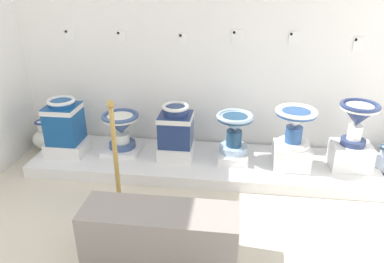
{
  "coord_description": "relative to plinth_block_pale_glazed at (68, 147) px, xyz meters",
  "views": [
    {
      "loc": [
        2.36,
        -1.19,
        1.92
      ],
      "look_at": [
        1.94,
        2.15,
        0.42
      ],
      "focal_mm": 34.06,
      "sensor_mm": 36.0,
      "label": 1
    }
  ],
  "objects": [
    {
      "name": "plinth_block_pale_glazed",
      "position": [
        0.0,
        0.0,
        0.0
      ],
      "size": [
        0.4,
        0.35,
        0.14
      ],
      "primitive_type": "cube",
      "color": "white",
      "rests_on": "display_platform"
    },
    {
      "name": "decorative_vase_companion",
      "position": [
        -0.4,
        0.25,
        -0.03
      ],
      "size": [
        0.27,
        0.27,
        0.36
      ],
      "color": "navy",
      "rests_on": "ground_plane"
    },
    {
      "name": "antique_toilet_tall_cobalt",
      "position": [
        1.76,
        0.09,
        0.29
      ],
      "size": [
        0.37,
        0.37,
        0.41
      ],
      "color": "#A2BED8",
      "rests_on": "plinth_block_tall_cobalt"
    },
    {
      "name": "plinth_block_tall_cobalt",
      "position": [
        1.76,
        0.09,
        -0.03
      ],
      "size": [
        0.3,
        0.39,
        0.08
      ],
      "primitive_type": "cube",
      "color": "white",
      "rests_on": "display_platform"
    },
    {
      "name": "info_placard_fifth",
      "position": [
        2.31,
        0.47,
        1.12
      ],
      "size": [
        0.11,
        0.01,
        0.12
      ],
      "color": "white"
    },
    {
      "name": "decorative_vase_spare",
      "position": [
        3.28,
        0.18,
        -0.06
      ],
      "size": [
        0.31,
        0.31,
        0.31
      ],
      "color": "#314E73",
      "rests_on": "ground_plane"
    },
    {
      "name": "stanchion_post_near_left",
      "position": [
        0.79,
        -0.73,
        0.1
      ],
      "size": [
        0.26,
        0.26,
        1.0
      ],
      "color": "#B68E45",
      "rests_on": "ground_plane"
    },
    {
      "name": "antique_toilet_slender_white",
      "position": [
        2.91,
        0.05,
        0.47
      ],
      "size": [
        0.36,
        0.36,
        0.42
      ],
      "color": "navy",
      "rests_on": "plinth_block_slender_white"
    },
    {
      "name": "plinth_block_slender_white",
      "position": [
        2.91,
        0.05,
        0.06
      ],
      "size": [
        0.37,
        0.29,
        0.25
      ],
      "primitive_type": "cube",
      "color": "white",
      "rests_on": "display_platform"
    },
    {
      "name": "antique_toilet_pale_glazed",
      "position": [
        0.0,
        0.0,
        0.31
      ],
      "size": [
        0.33,
        0.34,
        0.47
      ],
      "color": "#154B8C",
      "rests_on": "plinth_block_pale_glazed"
    },
    {
      "name": "antique_toilet_leftmost",
      "position": [
        0.57,
        0.11,
        0.23
      ],
      "size": [
        0.39,
        0.39,
        0.38
      ],
      "color": "#3E568C",
      "rests_on": "plinth_block_leftmost"
    },
    {
      "name": "info_placard_sixth",
      "position": [
        2.92,
        0.47,
        1.07
      ],
      "size": [
        0.1,
        0.01,
        0.14
      ],
      "color": "white"
    },
    {
      "name": "info_placard_first",
      "position": [
        -0.04,
        0.47,
        1.1
      ],
      "size": [
        0.12,
        0.01,
        0.12
      ],
      "color": "white"
    },
    {
      "name": "antique_toilet_squat_floral",
      "position": [
        1.17,
        0.06,
        0.29
      ],
      "size": [
        0.34,
        0.32,
        0.43
      ],
      "color": "navy",
      "rests_on": "plinth_block_squat_floral"
    },
    {
      "name": "display_platform",
      "position": [
        1.44,
        0.05,
        -0.13
      ],
      "size": [
        3.52,
        0.83,
        0.12
      ],
      "primitive_type": "cube",
      "color": "white",
      "rests_on": "ground_plane"
    },
    {
      "name": "museum_bench",
      "position": [
        1.27,
        -1.27,
        0.01
      ],
      "size": [
        1.1,
        0.36,
        0.4
      ],
      "primitive_type": "cube",
      "color": "gray",
      "rests_on": "ground_plane"
    },
    {
      "name": "info_placard_second",
      "position": [
        0.53,
        0.47,
        1.09
      ],
      "size": [
        0.09,
        0.01,
        0.12
      ],
      "color": "white"
    },
    {
      "name": "plinth_block_central_ornate",
      "position": [
        2.33,
        0.01,
        0.04
      ],
      "size": [
        0.35,
        0.33,
        0.22
      ],
      "primitive_type": "cube",
      "color": "white",
      "rests_on": "display_platform"
    },
    {
      "name": "info_placard_fourth",
      "position": [
        1.75,
        0.47,
        1.11
      ],
      "size": [
        0.12,
        0.01,
        0.15
      ],
      "color": "white"
    },
    {
      "name": "antique_toilet_central_ornate",
      "position": [
        2.33,
        0.01,
        0.41
      ],
      "size": [
        0.4,
        0.4,
        0.38
      ],
      "color": "white",
      "rests_on": "plinth_block_central_ornate"
    },
    {
      "name": "wall_back",
      "position": [
        1.44,
        0.51,
        1.22
      ],
      "size": [
        4.28,
        0.06,
        2.83
      ],
      "primitive_type": "cube",
      "color": "white",
      "rests_on": "ground_plane"
    },
    {
      "name": "info_placard_third",
      "position": [
        1.19,
        0.47,
        1.08
      ],
      "size": [
        0.1,
        0.01,
        0.12
      ],
      "color": "white"
    },
    {
      "name": "plinth_block_leftmost",
      "position": [
        0.57,
        0.11,
        -0.04
      ],
      "size": [
        0.38,
        0.39,
        0.05
      ],
      "primitive_type": "cube",
      "color": "white",
      "rests_on": "display_platform"
    },
    {
      "name": "plinth_block_squat_floral",
      "position": [
        1.17,
        0.06,
        0.0
      ],
      "size": [
        0.35,
        0.35,
        0.14
      ],
      "primitive_type": "cube",
      "color": "white",
      "rests_on": "display_platform"
    }
  ]
}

